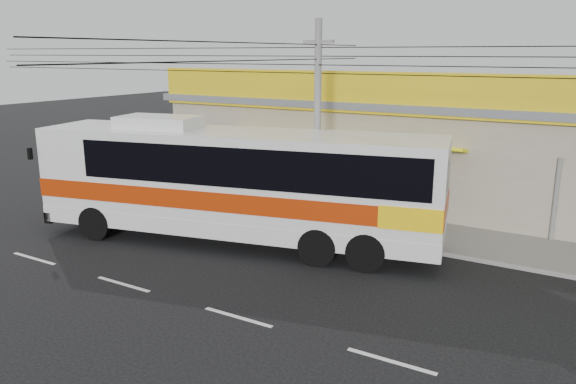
{
  "coord_description": "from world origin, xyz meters",
  "views": [
    {
      "loc": [
        7.6,
        -12.84,
        6.39
      ],
      "look_at": [
        -1.24,
        2.0,
        2.1
      ],
      "focal_mm": 35.0,
      "sensor_mm": 36.0,
      "label": 1
    }
  ],
  "objects_px": {
    "motorbike_red": "(272,202)",
    "utility_pole": "(318,59)",
    "coach_bus": "(242,178)",
    "motorbike_dark": "(204,186)"
  },
  "relations": [
    {
      "from": "motorbike_dark",
      "to": "utility_pole",
      "type": "height_order",
      "value": "utility_pole"
    },
    {
      "from": "coach_bus",
      "to": "motorbike_red",
      "type": "bearing_deg",
      "value": 90.17
    },
    {
      "from": "motorbike_red",
      "to": "utility_pole",
      "type": "distance_m",
      "value": 6.09
    },
    {
      "from": "motorbike_red",
      "to": "utility_pole",
      "type": "xyz_separation_m",
      "value": [
        2.46,
        -0.95,
        5.49
      ]
    },
    {
      "from": "coach_bus",
      "to": "motorbike_red",
      "type": "distance_m",
      "value": 3.39
    },
    {
      "from": "motorbike_red",
      "to": "utility_pole",
      "type": "height_order",
      "value": "utility_pole"
    },
    {
      "from": "coach_bus",
      "to": "motorbike_dark",
      "type": "height_order",
      "value": "coach_bus"
    },
    {
      "from": "coach_bus",
      "to": "motorbike_dark",
      "type": "distance_m",
      "value": 6.03
    },
    {
      "from": "coach_bus",
      "to": "motorbike_red",
      "type": "height_order",
      "value": "coach_bus"
    },
    {
      "from": "motorbike_dark",
      "to": "utility_pole",
      "type": "relative_size",
      "value": 0.06
    }
  ]
}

